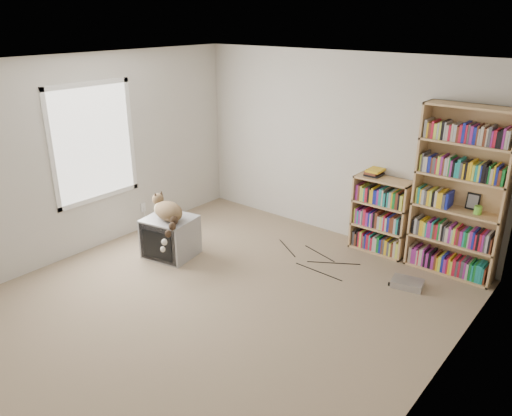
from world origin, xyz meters
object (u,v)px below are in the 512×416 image
Objects in this scene: crt_tv at (171,237)px; bookcase_short at (381,217)px; bookcase_tall at (459,198)px; cat at (168,215)px; dvd_player at (407,283)px.

crt_tv is 2.73m from bookcase_short.
cat is at bearing -146.23° from bookcase_tall.
crt_tv is 2.00× the size of dvd_player.
bookcase_short is at bearing 124.69° from dvd_player.
cat is 2.73m from bookcase_short.
bookcase_tall is (2.95, 1.82, 0.69)m from crt_tv.
dvd_player is at bearing -43.69° from bookcase_short.
bookcase_short reaches higher than dvd_player.
bookcase_tall reaches higher than dvd_player.
bookcase_short is at bearing 31.04° from crt_tv.
bookcase_short is 1.05m from dvd_player.
bookcase_short is (-0.93, -0.00, -0.48)m from bookcase_tall.
cat is 3.47m from bookcase_tall.
bookcase_tall reaches higher than crt_tv.
dvd_player is (2.63, 1.25, -0.57)m from cat.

